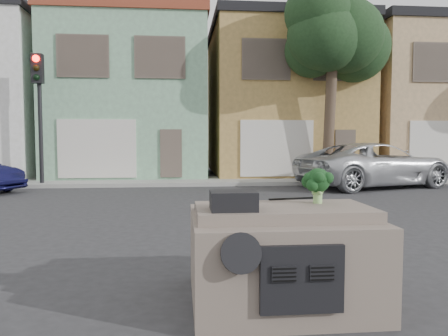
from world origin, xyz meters
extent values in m
plane|color=#303033|center=(0.00, 0.00, 0.00)|extent=(120.00, 120.00, 0.00)
cube|color=gray|center=(0.00, 10.50, 0.07)|extent=(40.00, 3.00, 0.15)
cube|color=#7EAF8B|center=(-3.50, 14.50, 3.77)|extent=(7.20, 8.20, 7.55)
cube|color=#AB8748|center=(4.00, 14.50, 3.77)|extent=(7.20, 8.20, 7.55)
cube|color=tan|center=(11.50, 14.50, 3.77)|extent=(7.20, 8.20, 7.55)
imported|color=silver|center=(6.31, 8.27, 0.00)|extent=(6.70, 4.51, 1.71)
cube|color=black|center=(-6.50, 9.50, 2.55)|extent=(0.40, 0.40, 5.10)
cube|color=#1B351A|center=(5.00, 9.80, 4.25)|extent=(4.40, 4.00, 8.50)
cube|color=#726458|center=(0.00, -3.00, 0.56)|extent=(2.00, 1.80, 1.12)
cube|color=black|center=(-0.58, -3.35, 1.22)|extent=(0.48, 0.38, 0.20)
cube|color=black|center=(0.28, -2.62, 1.13)|extent=(0.69, 0.15, 0.02)
cube|color=black|center=(0.45, -2.96, 1.33)|extent=(0.43, 0.43, 0.42)
camera|label=1|loc=(-1.12, -7.84, 1.87)|focal=35.00mm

